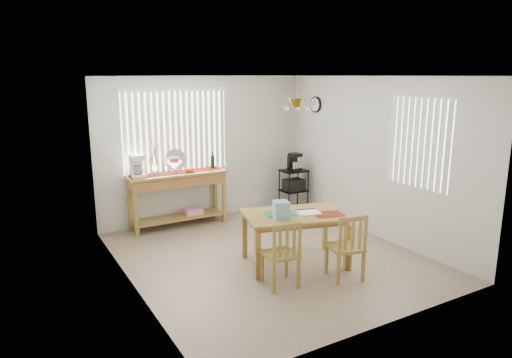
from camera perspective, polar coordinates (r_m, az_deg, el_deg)
ground at (r=6.85m, az=1.60°, el=-9.62°), size 4.00×4.50×0.01m
room_shell at (r=6.42m, az=1.64°, el=4.59°), size 4.20×4.70×2.70m
sideboard at (r=8.08m, az=-9.69°, el=-0.89°), size 1.71×0.48×0.96m
sideboard_items at (r=7.92m, az=-11.80°, el=1.68°), size 1.63×0.41×0.74m
wire_cart at (r=8.96m, az=4.72°, el=-0.91°), size 0.48×0.39×0.82m
cart_items at (r=8.87m, az=4.74°, el=2.13°), size 0.19×0.23×0.34m
dining_table at (r=6.39m, az=4.83°, el=-5.06°), size 1.56×1.22×0.74m
table_items at (r=6.19m, az=4.04°, el=-3.97°), size 1.04×0.76×0.24m
chair_left at (r=5.77m, az=3.24°, el=-9.39°), size 0.45×0.45×0.87m
chair_right at (r=6.07m, az=11.27°, el=-8.38°), size 0.50×0.50×0.89m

